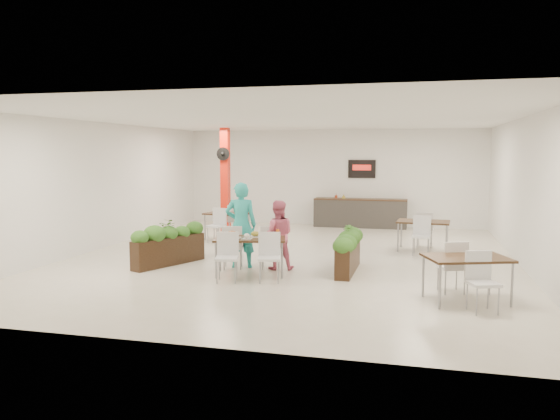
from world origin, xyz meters
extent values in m
plane|color=beige|center=(0.00, 0.00, 0.00)|extent=(12.00, 12.00, 0.00)
cube|color=white|center=(0.00, 6.00, 1.60)|extent=(10.00, 0.10, 3.20)
cube|color=white|center=(0.00, -6.00, 1.60)|extent=(10.00, 0.10, 3.20)
cube|color=white|center=(-5.00, 0.00, 1.60)|extent=(0.10, 12.00, 3.20)
cube|color=white|center=(5.00, 0.00, 1.60)|extent=(0.10, 12.00, 3.20)
cube|color=white|center=(0.00, 0.00, 3.20)|extent=(10.00, 12.00, 0.04)
cube|color=red|center=(-3.00, 3.80, 1.60)|extent=(0.25, 0.25, 3.20)
cylinder|color=black|center=(-3.00, 3.62, 2.40)|extent=(0.40, 0.06, 0.40)
sphere|color=black|center=(-3.00, 3.58, 2.40)|extent=(0.12, 0.12, 0.12)
cube|color=#312E2C|center=(1.00, 5.65, 0.45)|extent=(3.00, 0.60, 0.90)
cube|color=#331E11|center=(1.00, 5.65, 0.92)|extent=(3.00, 0.62, 0.04)
cube|color=black|center=(1.00, 5.96, 1.90)|extent=(0.90, 0.04, 0.60)
cube|color=red|center=(1.00, 5.93, 1.95)|extent=(0.60, 0.02, 0.18)
imported|color=#9B3619|center=(0.20, 5.65, 1.04)|extent=(0.09, 0.09, 0.19)
imported|color=gold|center=(0.45, 5.65, 1.02)|extent=(0.13, 0.13, 0.17)
cube|color=#331E11|center=(-0.41, -1.95, 0.73)|extent=(1.55, 1.11, 0.04)
cylinder|color=gray|center=(-0.95, -2.43, 0.35)|extent=(0.04, 0.04, 0.71)
cylinder|color=gray|center=(0.29, -2.13, 0.35)|extent=(0.04, 0.04, 0.71)
cylinder|color=gray|center=(-1.11, -1.77, 0.35)|extent=(0.04, 0.04, 0.71)
cylinder|color=gray|center=(0.13, -1.47, 0.35)|extent=(0.04, 0.04, 0.71)
cube|color=white|center=(-0.94, -1.46, 0.45)|extent=(0.51, 0.51, 0.05)
cube|color=white|center=(-0.90, -1.65, 0.70)|extent=(0.42, 0.14, 0.45)
cylinder|color=gray|center=(-0.82, -1.26, 0.21)|extent=(0.02, 0.02, 0.43)
cylinder|color=gray|center=(-1.15, -1.34, 0.21)|extent=(0.02, 0.02, 0.43)
cylinder|color=gray|center=(-0.74, -1.59, 0.21)|extent=(0.02, 0.02, 0.43)
cylinder|color=gray|center=(-1.07, -1.67, 0.21)|extent=(0.02, 0.02, 0.43)
cube|color=white|center=(-0.17, -1.27, 0.45)|extent=(0.51, 0.51, 0.05)
cube|color=white|center=(-0.12, -1.46, 0.70)|extent=(0.42, 0.14, 0.45)
cylinder|color=gray|center=(-0.04, -1.07, 0.21)|extent=(0.02, 0.02, 0.43)
cylinder|color=gray|center=(-0.37, -1.15, 0.21)|extent=(0.02, 0.02, 0.43)
cylinder|color=gray|center=(0.04, -1.40, 0.21)|extent=(0.02, 0.02, 0.43)
cylinder|color=gray|center=(-0.29, -1.48, 0.21)|extent=(0.02, 0.02, 0.43)
cube|color=white|center=(-0.66, -2.63, 0.45)|extent=(0.51, 0.51, 0.05)
cube|color=white|center=(-0.70, -2.44, 0.70)|extent=(0.42, 0.14, 0.45)
cylinder|color=gray|center=(-0.78, -2.83, 0.21)|extent=(0.02, 0.02, 0.43)
cylinder|color=gray|center=(-0.45, -2.75, 0.21)|extent=(0.02, 0.02, 0.43)
cylinder|color=gray|center=(-0.86, -2.50, 0.21)|extent=(0.02, 0.02, 0.43)
cylinder|color=gray|center=(-0.53, -2.42, 0.21)|extent=(0.02, 0.02, 0.43)
cube|color=white|center=(0.12, -2.44, 0.45)|extent=(0.51, 0.51, 0.05)
cube|color=white|center=(0.07, -2.25, 0.70)|extent=(0.42, 0.14, 0.45)
cylinder|color=gray|center=(-0.01, -2.64, 0.21)|extent=(0.02, 0.02, 0.43)
cylinder|color=gray|center=(0.32, -2.56, 0.21)|extent=(0.02, 0.02, 0.43)
cylinder|color=gray|center=(-0.09, -2.31, 0.21)|extent=(0.02, 0.02, 0.43)
cylinder|color=gray|center=(0.24, -2.23, 0.21)|extent=(0.02, 0.02, 0.43)
cube|color=white|center=(-0.73, -2.13, 0.76)|extent=(0.36, 0.36, 0.01)
ellipsoid|color=#953F25|center=(-0.73, -2.13, 0.83)|extent=(0.22, 0.22, 0.13)
cube|color=white|center=(-0.34, -1.81, 0.76)|extent=(0.31, 0.31, 0.01)
ellipsoid|color=orange|center=(-0.34, -1.81, 0.82)|extent=(0.18, 0.18, 0.11)
cube|color=white|center=(0.00, -1.97, 0.76)|extent=(0.31, 0.31, 0.01)
ellipsoid|color=#4D1B0F|center=(0.00, -1.97, 0.81)|extent=(0.16, 0.16, 0.10)
cube|color=white|center=(-0.42, -2.14, 0.76)|extent=(0.22, 0.22, 0.01)
ellipsoid|color=white|center=(-0.42, -2.14, 0.80)|extent=(0.12, 0.12, 0.07)
cylinder|color=orange|center=(0.09, -1.67, 0.82)|extent=(0.07, 0.07, 0.15)
imported|color=brown|center=(-0.97, -1.98, 0.80)|extent=(0.12, 0.12, 0.10)
imported|color=#29B1AB|center=(-0.81, -1.30, 0.91)|extent=(0.75, 0.58, 1.82)
imported|color=#E56586|center=(-0.01, -1.30, 0.73)|extent=(0.81, 0.70, 1.45)
cube|color=black|center=(-2.41, -1.46, 0.31)|extent=(1.01, 1.82, 0.62)
ellipsoid|color=#1D4F16|center=(-2.72, -2.17, 0.74)|extent=(0.40, 0.40, 0.32)
ellipsoid|color=#1D4F16|center=(-2.57, -1.81, 0.74)|extent=(0.40, 0.40, 0.32)
ellipsoid|color=#1D4F16|center=(-2.41, -1.46, 0.74)|extent=(0.40, 0.40, 0.32)
ellipsoid|color=#1D4F16|center=(-2.26, -1.10, 0.74)|extent=(0.40, 0.40, 0.32)
ellipsoid|color=#1D4F16|center=(-2.11, -0.75, 0.74)|extent=(0.40, 0.40, 0.32)
imported|color=#1D4F16|center=(-2.41, -1.46, 0.82)|extent=(0.36, 0.31, 0.40)
cube|color=black|center=(1.45, -1.19, 0.29)|extent=(0.31, 1.76, 0.59)
ellipsoid|color=#1D4F16|center=(1.45, -1.92, 0.71)|extent=(0.40, 0.40, 0.32)
ellipsoid|color=#1D4F16|center=(1.45, -1.56, 0.71)|extent=(0.40, 0.40, 0.32)
ellipsoid|color=#1D4F16|center=(1.45, -1.19, 0.71)|extent=(0.40, 0.40, 0.32)
ellipsoid|color=#1D4F16|center=(1.46, -0.83, 0.71)|extent=(0.40, 0.40, 0.32)
ellipsoid|color=#1D4F16|center=(1.46, -0.46, 0.71)|extent=(0.40, 0.40, 0.32)
imported|color=#1D4F16|center=(1.45, -1.19, 0.78)|extent=(0.21, 0.21, 0.38)
cube|color=#331E11|center=(-2.39, 2.21, 0.73)|extent=(1.28, 0.96, 0.04)
cylinder|color=gray|center=(-2.96, 1.97, 0.35)|extent=(0.04, 0.04, 0.71)
cylinder|color=gray|center=(-1.92, 1.80, 0.35)|extent=(0.04, 0.04, 0.71)
cylinder|color=gray|center=(-2.85, 2.62, 0.35)|extent=(0.04, 0.04, 0.71)
cylinder|color=gray|center=(-1.82, 2.45, 0.35)|extent=(0.04, 0.04, 0.71)
cube|color=white|center=(-2.29, 2.80, 0.45)|extent=(0.48, 0.48, 0.05)
cube|color=white|center=(-2.32, 2.61, 0.70)|extent=(0.42, 0.11, 0.45)
cylinder|color=gray|center=(-2.09, 2.94, 0.21)|extent=(0.02, 0.02, 0.43)
cylinder|color=gray|center=(-2.43, 3.00, 0.21)|extent=(0.02, 0.02, 0.43)
cylinder|color=gray|center=(-2.15, 2.61, 0.21)|extent=(0.02, 0.02, 0.43)
cylinder|color=gray|center=(-2.48, 2.66, 0.21)|extent=(0.02, 0.02, 0.43)
cube|color=white|center=(-2.49, 1.62, 0.45)|extent=(0.48, 0.48, 0.05)
cube|color=white|center=(-2.45, 1.80, 0.70)|extent=(0.42, 0.11, 0.45)
cylinder|color=gray|center=(-2.68, 1.48, 0.21)|extent=(0.02, 0.02, 0.43)
cylinder|color=gray|center=(-2.35, 1.42, 0.21)|extent=(0.02, 0.02, 0.43)
cylinder|color=gray|center=(-2.63, 1.81, 0.21)|extent=(0.02, 0.02, 0.43)
cylinder|color=gray|center=(-2.29, 1.76, 0.21)|extent=(0.02, 0.02, 0.43)
imported|color=white|center=(-2.39, 2.21, 0.78)|extent=(0.22, 0.22, 0.05)
cube|color=#331E11|center=(2.96, 1.68, 0.73)|extent=(1.32, 0.94, 0.04)
cylinder|color=gray|center=(2.37, 1.37, 0.35)|extent=(0.04, 0.04, 0.71)
cylinder|color=gray|center=(3.50, 1.27, 0.35)|extent=(0.04, 0.04, 0.71)
cylinder|color=gray|center=(2.42, 2.08, 0.35)|extent=(0.04, 0.04, 0.71)
cylinder|color=gray|center=(3.56, 1.99, 0.35)|extent=(0.04, 0.04, 0.71)
cube|color=white|center=(3.01, 2.28, 0.45)|extent=(0.45, 0.45, 0.05)
cube|color=white|center=(2.99, 2.09, 0.70)|extent=(0.42, 0.07, 0.45)
cylinder|color=gray|center=(3.19, 2.43, 0.21)|extent=(0.02, 0.02, 0.43)
cylinder|color=gray|center=(2.85, 2.46, 0.21)|extent=(0.02, 0.02, 0.43)
cylinder|color=gray|center=(3.17, 2.09, 0.21)|extent=(0.02, 0.02, 0.43)
cylinder|color=gray|center=(2.83, 2.12, 0.21)|extent=(0.02, 0.02, 0.43)
cube|color=white|center=(2.91, 1.08, 0.45)|extent=(0.45, 0.45, 0.05)
cube|color=white|center=(2.93, 1.27, 0.70)|extent=(0.42, 0.07, 0.45)
cylinder|color=gray|center=(2.73, 0.92, 0.21)|extent=(0.02, 0.02, 0.43)
cylinder|color=gray|center=(3.07, 0.90, 0.21)|extent=(0.02, 0.02, 0.43)
cylinder|color=gray|center=(2.76, 1.26, 0.21)|extent=(0.02, 0.02, 0.43)
cylinder|color=gray|center=(3.10, 1.24, 0.21)|extent=(0.02, 0.02, 0.43)
imported|color=white|center=(2.96, 1.68, 0.78)|extent=(0.22, 0.22, 0.05)
cube|color=#331E11|center=(3.61, -2.99, 0.73)|extent=(1.51, 1.24, 0.04)
cylinder|color=gray|center=(3.18, -3.53, 0.35)|extent=(0.04, 0.04, 0.71)
cylinder|color=gray|center=(4.29, -3.14, 0.35)|extent=(0.04, 0.04, 0.71)
cylinder|color=gray|center=(2.93, -2.83, 0.35)|extent=(0.04, 0.04, 0.71)
cylinder|color=gray|center=(4.04, -2.44, 0.35)|extent=(0.04, 0.04, 0.71)
cube|color=white|center=(3.41, -2.42, 0.45)|extent=(0.54, 0.54, 0.05)
cube|color=white|center=(3.47, -2.60, 0.70)|extent=(0.41, 0.18, 0.45)
cylinder|color=gray|center=(3.51, -2.20, 0.21)|extent=(0.02, 0.02, 0.43)
cylinder|color=gray|center=(3.19, -2.32, 0.21)|extent=(0.02, 0.02, 0.43)
cylinder|color=gray|center=(3.63, -2.53, 0.21)|extent=(0.02, 0.02, 0.43)
cylinder|color=gray|center=(3.31, -2.64, 0.21)|extent=(0.02, 0.02, 0.43)
cube|color=white|center=(3.81, -3.55, 0.45)|extent=(0.54, 0.54, 0.05)
cube|color=white|center=(3.74, -3.37, 0.70)|extent=(0.41, 0.18, 0.45)
cylinder|color=gray|center=(3.70, -3.77, 0.21)|extent=(0.02, 0.02, 0.43)
cylinder|color=gray|center=(4.02, -3.66, 0.21)|extent=(0.02, 0.02, 0.43)
cylinder|color=gray|center=(3.59, -3.45, 0.21)|extent=(0.02, 0.02, 0.43)
cylinder|color=gray|center=(3.91, -3.34, 0.21)|extent=(0.02, 0.02, 0.43)
camera|label=1|loc=(2.80, -12.21, 2.43)|focal=35.00mm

